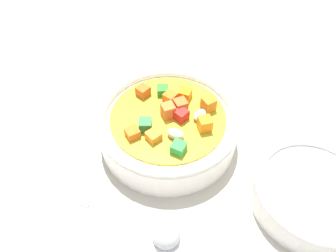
% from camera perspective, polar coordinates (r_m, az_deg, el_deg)
% --- Properties ---
extents(ground_plane, '(1.40, 1.40, 0.02)m').
position_cam_1_polar(ground_plane, '(0.46, 0.00, -3.01)').
color(ground_plane, '#BAB2A0').
extents(soup_bowl_main, '(0.20, 0.20, 0.07)m').
position_cam_1_polar(soup_bowl_main, '(0.43, 0.03, 0.25)').
color(soup_bowl_main, white).
rests_on(soup_bowl_main, ground_plane).
extents(spoon, '(0.03, 0.22, 0.01)m').
position_cam_1_polar(spoon, '(0.40, -14.83, -14.19)').
color(spoon, silver).
rests_on(spoon, ground_plane).
extents(side_bowl_small, '(0.15, 0.15, 0.04)m').
position_cam_1_polar(side_bowl_small, '(0.42, 25.54, -11.22)').
color(side_bowl_small, white).
rests_on(side_bowl_small, ground_plane).
extents(pepper_shaker, '(0.03, 0.03, 0.08)m').
position_cam_1_polar(pepper_shaker, '(0.33, -0.36, -21.34)').
color(pepper_shaker, silver).
rests_on(pepper_shaker, ground_plane).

